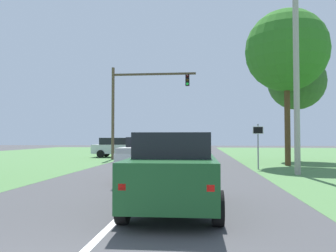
{
  "coord_description": "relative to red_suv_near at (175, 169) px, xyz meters",
  "views": [
    {
      "loc": [
        1.81,
        -3.06,
        1.78
      ],
      "look_at": [
        -0.1,
        16.77,
        2.47
      ],
      "focal_mm": 35.87,
      "sensor_mm": 36.0,
      "label": 1
    }
  ],
  "objects": [
    {
      "name": "keep_moving_sign",
      "position": [
        3.88,
        10.89,
        0.63
      ],
      "size": [
        0.6,
        0.09,
        2.55
      ],
      "color": "gray",
      "rests_on": "ground_plane"
    },
    {
      "name": "ground_plane",
      "position": [
        -1.17,
        7.15,
        -1.0
      ],
      "size": [
        120.0,
        120.0,
        0.0
      ],
      "primitive_type": "plane",
      "color": "#424244"
    },
    {
      "name": "red_suv_near",
      "position": [
        0.0,
        0.0,
        0.0
      ],
      "size": [
        2.21,
        4.68,
        1.9
      ],
      "color": "#194C23",
      "rests_on": "ground_plane"
    },
    {
      "name": "extra_tree_1",
      "position": [
        6.18,
        13.61,
        6.36
      ],
      "size": [
        5.25,
        5.25,
        10.01
      ],
      "color": "#4C351E",
      "rests_on": "ground_plane"
    },
    {
      "name": "traffic_light",
      "position": [
        -4.71,
        18.46,
        3.94
      ],
      "size": [
        6.91,
        0.4,
        7.54
      ],
      "color": "brown",
      "rests_on": "ground_plane"
    },
    {
      "name": "oak_tree_right",
      "position": [
        8.02,
        18.05,
        5.07
      ],
      "size": [
        4.34,
        4.34,
        8.26
      ],
      "color": "#4C351E",
      "rests_on": "ground_plane"
    },
    {
      "name": "pickup_truck_lead",
      "position": [
        -1.42,
        5.92,
        -0.06
      ],
      "size": [
        2.33,
        5.51,
        1.8
      ],
      "color": "silver",
      "rests_on": "ground_plane"
    },
    {
      "name": "crossing_suv_far",
      "position": [
        -6.75,
        21.55,
        -0.08
      ],
      "size": [
        4.77,
        2.06,
        1.77
      ],
      "color": "silver",
      "rests_on": "ground_plane"
    },
    {
      "name": "utility_pole_right",
      "position": [
        5.31,
        8.37,
        3.92
      ],
      "size": [
        0.28,
        0.28,
        9.84
      ],
      "primitive_type": "cylinder",
      "color": "#9E998E",
      "rests_on": "ground_plane"
    }
  ]
}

